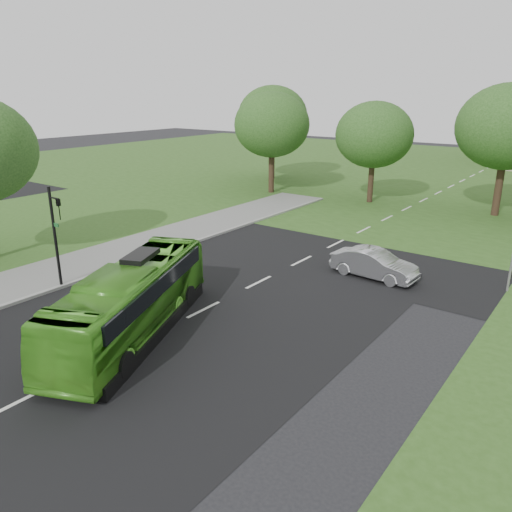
% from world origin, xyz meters
% --- Properties ---
extents(ground, '(160.00, 160.00, 0.00)m').
position_xyz_m(ground, '(0.00, 0.00, 0.00)').
color(ground, black).
rests_on(ground, ground).
extents(street_surfaces, '(120.00, 120.00, 0.15)m').
position_xyz_m(street_surfaces, '(-0.38, 22.75, 0.03)').
color(street_surfaces, black).
rests_on(street_surfaces, ground).
extents(tree_park_a, '(6.69, 6.69, 8.89)m').
position_xyz_m(tree_park_a, '(-12.51, 25.12, 6.03)').
color(tree_park_a, black).
rests_on(tree_park_a, ground).
extents(tree_park_b, '(6.24, 6.24, 8.18)m').
position_xyz_m(tree_park_b, '(-3.44, 26.55, 5.51)').
color(tree_park_b, black).
rests_on(tree_park_b, ground).
extents(tree_park_c, '(7.16, 7.16, 9.51)m').
position_xyz_m(tree_park_c, '(6.12, 27.75, 6.45)').
color(tree_park_c, black).
rests_on(tree_park_c, ground).
extents(tree_park_f, '(7.11, 7.11, 9.49)m').
position_xyz_m(tree_park_f, '(-16.67, 31.26, 6.45)').
color(tree_park_f, black).
rests_on(tree_park_f, ground).
extents(bus, '(5.99, 9.93, 2.74)m').
position_xyz_m(bus, '(-0.69, -1.17, 1.37)').
color(bus, '#50AC28').
rests_on(bus, ground).
extents(sedan, '(4.38, 1.75, 1.42)m').
position_xyz_m(sedan, '(4.19, 10.00, 0.71)').
color(sedan, silver).
rests_on(sedan, ground).
extents(traffic_light, '(0.77, 0.20, 4.84)m').
position_xyz_m(traffic_light, '(-7.05, -0.07, 2.84)').
color(traffic_light, black).
rests_on(traffic_light, ground).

